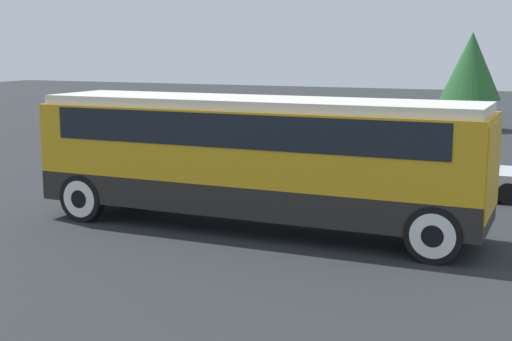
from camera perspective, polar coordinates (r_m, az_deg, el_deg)
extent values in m
plane|color=#26282B|center=(17.16, 0.00, -4.62)|extent=(120.00, 120.00, 0.00)
cube|color=black|center=(16.96, 0.00, -1.80)|extent=(10.68, 2.49, 0.72)
cube|color=gold|center=(16.76, 0.00, 2.21)|extent=(10.68, 2.49, 1.68)
cube|color=black|center=(16.72, 0.00, 3.60)|extent=(9.40, 2.53, 0.75)
cube|color=silver|center=(16.67, 0.00, 5.44)|extent=(10.46, 2.29, 0.22)
cube|color=gold|center=(15.45, 17.86, 0.19)|extent=(0.36, 2.39, 1.92)
cylinder|color=black|center=(14.71, 14.03, -5.00)|extent=(1.18, 0.28, 1.18)
cylinder|color=silver|center=(14.71, 14.03, -5.00)|extent=(0.92, 0.30, 0.92)
cylinder|color=black|center=(14.71, 14.03, -5.00)|extent=(0.45, 0.32, 0.45)
cylinder|color=black|center=(16.89, 15.40, -3.15)|extent=(1.18, 0.28, 1.18)
cylinder|color=silver|center=(16.89, 15.40, -3.15)|extent=(0.92, 0.30, 0.92)
cylinder|color=black|center=(16.89, 15.40, -3.15)|extent=(0.45, 0.32, 0.45)
cylinder|color=black|center=(18.21, -13.72, -2.15)|extent=(1.18, 0.28, 1.18)
cylinder|color=silver|center=(18.21, -13.72, -2.15)|extent=(0.92, 0.30, 0.92)
cylinder|color=black|center=(18.21, -13.72, -2.15)|extent=(0.45, 0.32, 0.45)
cylinder|color=black|center=(20.01, -9.75, -0.95)|extent=(1.18, 0.28, 1.18)
cylinder|color=silver|center=(20.01, -9.75, -0.95)|extent=(0.92, 0.30, 0.92)
cylinder|color=black|center=(20.01, -9.75, -0.95)|extent=(0.45, 0.32, 0.45)
cube|color=navy|center=(24.75, 12.45, 0.96)|extent=(4.31, 1.81, 0.67)
cube|color=black|center=(24.70, 12.11, 2.32)|extent=(2.24, 1.63, 0.49)
cylinder|color=black|center=(23.71, 16.09, -0.20)|extent=(0.63, 0.22, 0.63)
cylinder|color=black|center=(23.71, 16.09, -0.20)|extent=(0.24, 0.26, 0.24)
cylinder|color=black|center=(25.31, 16.62, 0.39)|extent=(0.63, 0.22, 0.63)
cylinder|color=black|center=(25.31, 16.62, 0.39)|extent=(0.24, 0.26, 0.24)
cylinder|color=black|center=(24.41, 8.09, 0.37)|extent=(0.63, 0.22, 0.63)
cylinder|color=black|center=(24.41, 8.09, 0.37)|extent=(0.24, 0.26, 0.24)
cylinder|color=black|center=(25.96, 9.09, 0.90)|extent=(0.63, 0.22, 0.63)
cylinder|color=black|center=(25.96, 9.09, 0.90)|extent=(0.24, 0.26, 0.24)
cube|color=#BCBCC1|center=(21.80, 15.49, -0.48)|extent=(4.11, 1.88, 0.57)
cube|color=black|center=(21.74, 15.13, 1.01)|extent=(2.14, 1.70, 0.56)
cylinder|color=black|center=(20.83, 19.53, -1.75)|extent=(0.61, 0.22, 0.61)
cylinder|color=black|center=(20.83, 19.53, -1.75)|extent=(0.23, 0.26, 0.23)
cylinder|color=black|center=(21.31, 10.79, -1.11)|extent=(0.61, 0.22, 0.61)
cylinder|color=black|center=(21.31, 10.79, -1.11)|extent=(0.23, 0.26, 0.23)
cylinder|color=black|center=(22.95, 11.77, -0.37)|extent=(0.61, 0.22, 0.61)
cylinder|color=black|center=(22.95, 11.77, -0.37)|extent=(0.23, 0.26, 0.23)
cylinder|color=brown|center=(39.39, 16.68, 4.33)|extent=(0.28, 0.28, 1.60)
cone|color=#28602D|center=(39.24, 16.86, 8.03)|extent=(3.12, 3.12, 3.49)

